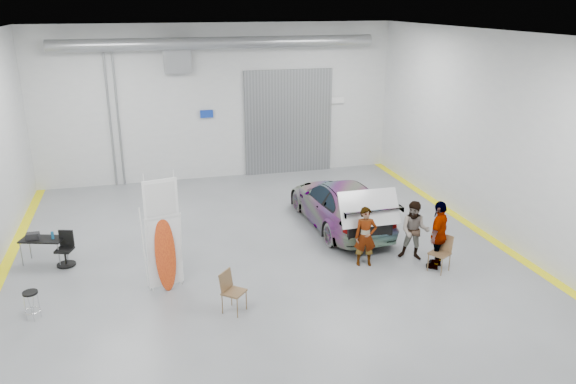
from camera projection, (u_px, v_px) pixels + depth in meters
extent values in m
plane|color=slate|center=(265.00, 260.00, 15.49)|extent=(16.00, 16.00, 0.00)
cube|color=silver|center=(500.00, 138.00, 16.22)|extent=(0.02, 16.00, 6.00)
cube|color=silver|center=(219.00, 103.00, 21.83)|extent=(14.00, 0.02, 6.00)
cube|color=silver|center=(399.00, 312.00, 7.21)|extent=(14.00, 0.02, 6.00)
cube|color=silver|center=(262.00, 35.00, 13.54)|extent=(14.00, 16.00, 0.02)
cube|color=gray|center=(289.00, 122.00, 22.73)|extent=(3.60, 0.12, 4.20)
cube|color=gray|center=(177.00, 57.00, 20.80)|extent=(1.00, 0.50, 1.20)
cylinder|color=gray|center=(219.00, 43.00, 20.53)|extent=(11.90, 0.44, 0.44)
cube|color=#13339F|center=(207.00, 114.00, 21.76)|extent=(0.50, 0.04, 0.30)
cube|color=white|center=(336.00, 100.00, 22.96)|extent=(0.70, 0.04, 0.25)
cylinder|color=gray|center=(119.00, 121.00, 20.99)|extent=(0.08, 0.08, 5.00)
cylinder|color=gray|center=(110.00, 121.00, 20.92)|extent=(0.08, 0.08, 5.00)
cube|color=yellow|center=(483.00, 234.00, 17.16)|extent=(0.30, 16.00, 0.01)
imported|color=silver|center=(340.00, 204.00, 17.62)|extent=(2.25, 5.11, 1.46)
imported|color=olive|center=(365.00, 237.00, 14.94)|extent=(0.67, 0.51, 1.64)
imported|color=slate|center=(415.00, 231.00, 15.29)|extent=(1.02, 0.96, 1.67)
imported|color=brown|center=(439.00, 234.00, 14.78)|extent=(1.10, 1.07, 1.88)
cube|color=white|center=(163.00, 252.00, 13.61)|extent=(0.85, 0.20, 1.81)
ellipsoid|color=#F45C15|center=(163.00, 255.00, 13.55)|extent=(0.54, 0.33, 1.91)
cube|color=white|center=(159.00, 199.00, 13.15)|extent=(0.82, 0.19, 0.96)
cylinder|color=white|center=(146.00, 234.00, 13.36)|extent=(0.02, 0.02, 3.02)
cylinder|color=white|center=(176.00, 231.00, 13.53)|extent=(0.02, 0.02, 3.02)
cube|color=brown|center=(234.00, 292.00, 12.75)|extent=(0.64, 0.64, 0.04)
cube|color=brown|center=(232.00, 278.00, 12.86)|extent=(0.38, 0.41, 0.44)
cube|color=brown|center=(440.00, 254.00, 14.69)|extent=(0.62, 0.63, 0.04)
cube|color=brown|center=(436.00, 241.00, 14.80)|extent=(0.32, 0.45, 0.45)
cylinder|color=black|center=(30.00, 293.00, 12.40)|extent=(0.33, 0.33, 0.05)
torus|color=silver|center=(33.00, 310.00, 12.54)|extent=(0.35, 0.35, 0.02)
cylinder|color=gray|center=(22.00, 257.00, 14.87)|extent=(0.03, 0.03, 0.67)
cylinder|color=gray|center=(64.00, 253.00, 15.12)|extent=(0.03, 0.03, 0.67)
cylinder|color=gray|center=(25.00, 250.00, 15.30)|extent=(0.03, 0.03, 0.67)
cylinder|color=gray|center=(65.00, 246.00, 15.55)|extent=(0.03, 0.03, 0.67)
cube|color=black|center=(42.00, 239.00, 15.09)|extent=(1.24, 0.88, 0.04)
cylinder|color=#17598F|center=(53.00, 235.00, 15.04)|extent=(0.07, 0.07, 0.21)
cube|color=black|center=(33.00, 236.00, 15.05)|extent=(0.33, 0.21, 0.17)
cylinder|color=black|center=(66.00, 264.00, 15.13)|extent=(0.50, 0.50, 0.04)
cylinder|color=black|center=(65.00, 257.00, 15.06)|extent=(0.05, 0.05, 0.43)
cube|color=black|center=(64.00, 250.00, 14.99)|extent=(0.52, 0.52, 0.06)
cube|color=black|center=(64.00, 238.00, 15.08)|extent=(0.39, 0.18, 0.45)
cube|color=silver|center=(369.00, 205.00, 15.30)|extent=(1.70, 1.03, 0.04)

